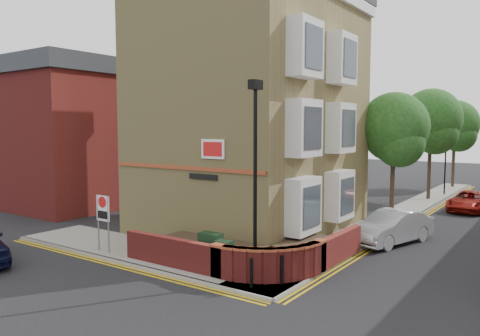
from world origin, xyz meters
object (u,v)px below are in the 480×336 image
object	(u,v)px
lamppost	(255,178)
zone_sign	(103,213)
silver_car_near	(392,227)
utility_cabinet_large	(211,250)

from	to	relation	value
lamppost	zone_sign	size ratio (longest dim) A/B	2.86
zone_sign	silver_car_near	bearing A→B (deg)	43.48
utility_cabinet_large	zone_sign	world-z (taller)	zone_sign
lamppost	utility_cabinet_large	world-z (taller)	lamppost
zone_sign	silver_car_near	size ratio (longest dim) A/B	0.52
zone_sign	utility_cabinet_large	bearing A→B (deg)	9.69
lamppost	silver_car_near	xyz separation A→B (m)	(2.04, 7.49, -2.64)
zone_sign	lamppost	bearing A→B (deg)	6.07
utility_cabinet_large	silver_car_near	xyz separation A→B (m)	(3.94, 7.39, -0.02)
lamppost	silver_car_near	distance (m)	8.20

